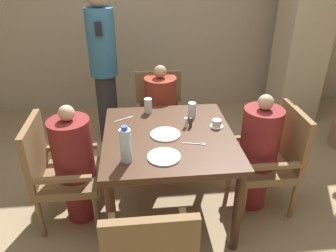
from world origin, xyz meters
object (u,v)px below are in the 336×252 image
(chair_right_side, at_px, (274,156))
(standing_host, at_px, (104,64))
(teacup_with_saucer, at_px, (217,124))
(water_bottle, at_px, (126,145))
(diner_in_far_chair, at_px, (161,115))
(diner_in_left_chair, at_px, (75,164))
(chair_left_side, at_px, (57,169))
(glass_tall_mid, at_px, (148,105))
(chair_far_side, at_px, (160,113))
(glass_tall_near, at_px, (192,110))
(plate_main_left, at_px, (165,134))
(plate_main_right, at_px, (164,157))
(diner_in_right_chair, at_px, (258,152))

(chair_right_side, relative_size, standing_host, 0.52)
(teacup_with_saucer, xyz_separation_m, water_bottle, (-0.74, -0.43, 0.10))
(diner_in_far_chair, height_order, standing_host, standing_host)
(standing_host, bearing_deg, water_bottle, -81.20)
(diner_in_left_chair, bearing_deg, chair_left_side, -180.00)
(glass_tall_mid, bearing_deg, teacup_with_saucer, -31.53)
(diner_in_left_chair, relative_size, chair_far_side, 1.14)
(water_bottle, relative_size, glass_tall_near, 2.08)
(chair_left_side, distance_m, diner_in_far_chair, 1.20)
(water_bottle, distance_m, glass_tall_near, 0.85)
(chair_left_side, bearing_deg, teacup_with_saucer, 4.05)
(glass_tall_near, bearing_deg, diner_in_far_chair, 115.59)
(diner_in_far_chair, distance_m, standing_host, 0.86)
(water_bottle, height_order, glass_tall_mid, water_bottle)
(chair_far_side, distance_m, chair_right_side, 1.30)
(plate_main_left, relative_size, water_bottle, 0.87)
(diner_in_left_chair, height_order, plate_main_right, diner_in_left_chair)
(diner_in_far_chair, xyz_separation_m, plate_main_right, (-0.07, -1.11, 0.22))
(standing_host, bearing_deg, diner_in_left_chair, -97.94)
(plate_main_left, bearing_deg, standing_host, 113.26)
(plate_main_right, distance_m, water_bottle, 0.29)
(diner_in_left_chair, relative_size, standing_host, 0.59)
(diner_in_far_chair, relative_size, glass_tall_mid, 8.21)
(chair_far_side, relative_size, teacup_with_saucer, 8.36)
(diner_in_left_chair, xyz_separation_m, glass_tall_mid, (0.62, 0.43, 0.29))
(diner_in_far_chair, height_order, water_bottle, diner_in_far_chair)
(plate_main_right, bearing_deg, glass_tall_near, 63.91)
(diner_in_left_chair, height_order, glass_tall_near, diner_in_left_chair)
(chair_right_side, relative_size, glass_tall_near, 7.04)
(chair_left_side, xyz_separation_m, glass_tall_mid, (0.76, 0.43, 0.33))
(diner_in_far_chair, bearing_deg, diner_in_right_chair, -46.18)
(diner_in_far_chair, height_order, plate_main_left, diner_in_far_chair)
(teacup_with_saucer, bearing_deg, glass_tall_mid, 148.47)
(chair_right_side, relative_size, plate_main_right, 3.89)
(teacup_with_saucer, bearing_deg, standing_host, 129.51)
(plate_main_left, xyz_separation_m, water_bottle, (-0.30, -0.34, 0.12))
(chair_right_side, distance_m, water_bottle, 1.34)
(chair_left_side, xyz_separation_m, water_bottle, (0.57, -0.33, 0.39))
(chair_left_side, distance_m, standing_host, 1.41)
(diner_in_right_chair, bearing_deg, teacup_with_saucer, 165.21)
(chair_left_side, height_order, glass_tall_near, chair_left_side)
(plate_main_left, bearing_deg, water_bottle, -131.95)
(plate_main_right, xyz_separation_m, teacup_with_saucer, (0.48, 0.41, 0.02))
(diner_in_right_chair, height_order, standing_host, standing_host)
(chair_left_side, xyz_separation_m, diner_in_far_chair, (0.90, 0.79, 0.06))
(plate_main_left, distance_m, water_bottle, 0.47)
(chair_right_side, relative_size, teacup_with_saucer, 8.36)
(chair_far_side, height_order, water_bottle, water_bottle)
(chair_far_side, relative_size, plate_main_left, 3.89)
(standing_host, height_order, glass_tall_mid, standing_host)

